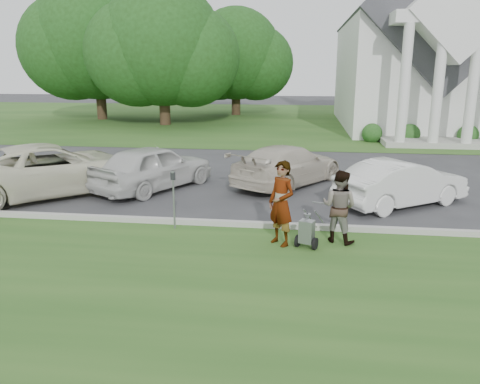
% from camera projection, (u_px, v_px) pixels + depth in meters
% --- Properties ---
extents(ground, '(120.00, 120.00, 0.00)m').
position_uv_depth(ground, '(231.00, 234.00, 11.34)').
color(ground, '#333335').
rests_on(ground, ground).
extents(grass_strip, '(80.00, 7.00, 0.01)m').
position_uv_depth(grass_strip, '(206.00, 290.00, 8.46)').
color(grass_strip, '#274F1B').
rests_on(grass_strip, ground).
extents(church_lawn, '(80.00, 30.00, 0.01)m').
position_uv_depth(church_lawn, '(281.00, 119.00, 37.22)').
color(church_lawn, '#274F1B').
rests_on(church_lawn, ground).
extents(curb, '(80.00, 0.18, 0.15)m').
position_uv_depth(curb, '(234.00, 224.00, 11.85)').
color(curb, '#9E9E93').
rests_on(curb, ground).
extents(church, '(9.19, 19.00, 24.10)m').
position_uv_depth(church, '(416.00, 36.00, 30.86)').
color(church, white).
rests_on(church, ground).
extents(tree_left, '(10.63, 8.40, 9.71)m').
position_uv_depth(tree_left, '(162.00, 50.00, 32.11)').
color(tree_left, '#332316').
rests_on(tree_left, ground).
extents(tree_far, '(11.64, 9.20, 10.73)m').
position_uv_depth(tree_far, '(97.00, 44.00, 35.58)').
color(tree_far, '#332316').
rests_on(tree_far, ground).
extents(tree_back, '(9.61, 7.60, 8.89)m').
position_uv_depth(tree_back, '(236.00, 58.00, 39.38)').
color(tree_back, '#332316').
rests_on(tree_back, ground).
extents(striping_cart, '(0.68, 1.01, 0.87)m').
position_uv_depth(striping_cart, '(307.00, 232.00, 10.35)').
color(striping_cart, black).
rests_on(striping_cart, ground).
extents(person_left, '(0.83, 0.82, 1.93)m').
position_uv_depth(person_left, '(281.00, 204.00, 10.41)').
color(person_left, '#999999').
rests_on(person_left, ground).
extents(person_right, '(1.01, 0.93, 1.68)m').
position_uv_depth(person_right, '(339.00, 207.00, 10.62)').
color(person_right, '#999999').
rests_on(person_right, ground).
extents(parking_meter_near, '(0.11, 0.10, 1.47)m').
position_uv_depth(parking_meter_near, '(174.00, 193.00, 11.46)').
color(parking_meter_near, gray).
rests_on(parking_meter_near, ground).
extents(car_a, '(6.08, 5.94, 1.62)m').
position_uv_depth(car_a, '(52.00, 169.00, 14.76)').
color(car_a, beige).
rests_on(car_a, ground).
extents(car_b, '(3.65, 4.72, 1.50)m').
position_uv_depth(car_b, '(154.00, 167.00, 15.37)').
color(car_b, silver).
rests_on(car_b, ground).
extents(car_c, '(4.18, 5.01, 1.37)m').
position_uv_depth(car_c, '(288.00, 165.00, 16.01)').
color(car_c, beige).
rests_on(car_c, ground).
extents(car_d, '(4.17, 3.46, 1.34)m').
position_uv_depth(car_d, '(401.00, 183.00, 13.55)').
color(car_d, silver).
rests_on(car_d, ground).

